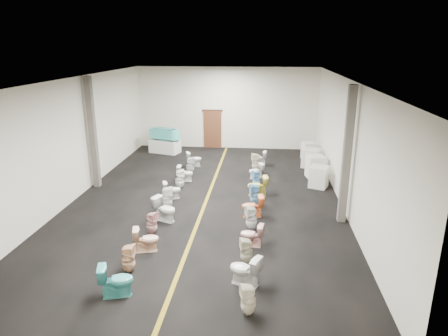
{
  "coord_description": "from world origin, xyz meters",
  "views": [
    {
      "loc": [
        2.09,
        -14.08,
        5.66
      ],
      "look_at": [
        0.56,
        1.0,
        0.95
      ],
      "focal_mm": 32.0,
      "sensor_mm": 36.0,
      "label": 1
    }
  ],
  "objects": [
    {
      "name": "toilet_right_1",
      "position": [
        1.73,
        -5.54,
        0.4
      ],
      "size": [
        0.91,
        0.73,
        0.81
      ],
      "primitive_type": "imported",
      "rotation": [
        0.0,
        0.0,
        -1.98
      ],
      "color": "silver",
      "rests_on": "floor"
    },
    {
      "name": "toilet_right_9",
      "position": [
        1.8,
        2.68,
        0.33
      ],
      "size": [
        0.74,
        0.6,
        0.66
      ],
      "primitive_type": "imported",
      "rotation": [
        0.0,
        0.0,
        -1.15
      ],
      "color": "white",
      "rests_on": "floor"
    },
    {
      "name": "bathtub",
      "position": [
        -3.25,
        6.57,
        1.07
      ],
      "size": [
        1.78,
        1.09,
        0.55
      ],
      "rotation": [
        0.0,
        0.0,
        -0.37
      ],
      "color": "#47CDC1",
      "rests_on": "display_table"
    },
    {
      "name": "toilet_right_3",
      "position": [
        1.83,
        -3.53,
        0.35
      ],
      "size": [
        0.73,
        0.49,
        0.69
      ],
      "primitive_type": "imported",
      "rotation": [
        0.0,
        0.0,
        -1.73
      ],
      "color": "#E6A9A2",
      "rests_on": "floor"
    },
    {
      "name": "appliance_crate_c",
      "position": [
        4.4,
        4.63,
        0.44
      ],
      "size": [
        1.03,
        1.03,
        0.89
      ],
      "primitive_type": "cube",
      "rotation": [
        0.0,
        0.0,
        -0.4
      ],
      "color": "silver",
      "rests_on": "floor"
    },
    {
      "name": "door_frame",
      "position": [
        -0.8,
        7.95,
        2.12
      ],
      "size": [
        1.15,
        0.08,
        0.1
      ],
      "primitive_type": "cube",
      "color": "#331C11",
      "rests_on": "back_door"
    },
    {
      "name": "toilet_right_0",
      "position": [
        1.87,
        -6.66,
        0.37
      ],
      "size": [
        0.43,
        0.42,
        0.74
      ],
      "primitive_type": "imported",
      "rotation": [
        0.0,
        0.0,
        -1.24
      ],
      "color": "beige",
      "rests_on": "floor"
    },
    {
      "name": "appliance_crate_a",
      "position": [
        4.4,
        1.79,
        0.44
      ],
      "size": [
        0.89,
        0.89,
        0.88
      ],
      "primitive_type": "cube",
      "rotation": [
        0.0,
        0.0,
        -0.38
      ],
      "color": "silver",
      "rests_on": "floor"
    },
    {
      "name": "toilet_right_10",
      "position": [
        1.78,
        3.69,
        0.43
      ],
      "size": [
        0.48,
        0.47,
        0.86
      ],
      "primitive_type": "imported",
      "rotation": [
        0.0,
        0.0,
        -1.33
      ],
      "color": "beige",
      "rests_on": "floor"
    },
    {
      "name": "toilet_left_2",
      "position": [
        -1.14,
        -4.14,
        0.36
      ],
      "size": [
        0.79,
        0.58,
        0.73
      ],
      "primitive_type": "imported",
      "rotation": [
        0.0,
        0.0,
        1.83
      ],
      "color": "beige",
      "rests_on": "floor"
    },
    {
      "name": "toilet_right_6",
      "position": [
        1.84,
        -0.46,
        0.41
      ],
      "size": [
        0.46,
        0.45,
        0.82
      ],
      "primitive_type": "imported",
      "rotation": [
        0.0,
        0.0,
        -1.3
      ],
      "color": "#70A7D5",
      "rests_on": "floor"
    },
    {
      "name": "toilet_left_4",
      "position": [
        -1.12,
        -2.07,
        0.41
      ],
      "size": [
        0.92,
        0.73,
        0.82
      ],
      "primitive_type": "imported",
      "rotation": [
        0.0,
        0.0,
        1.17
      ],
      "color": "silver",
      "rests_on": "floor"
    },
    {
      "name": "toilet_right_2",
      "position": [
        1.73,
        -4.54,
        0.37
      ],
      "size": [
        0.42,
        0.41,
        0.74
      ],
      "primitive_type": "imported",
      "rotation": [
        0.0,
        0.0,
        -1.29
      ],
      "color": "beige",
      "rests_on": "floor"
    },
    {
      "name": "appliance_crate_d",
      "position": [
        4.4,
        6.01,
        0.44
      ],
      "size": [
        0.76,
        0.76,
        0.88
      ],
      "primitive_type": "cube",
      "rotation": [
        0.0,
        0.0,
        0.28
      ],
      "color": "silver",
      "rests_on": "floor"
    },
    {
      "name": "toilet_left_10",
      "position": [
        -1.22,
        4.13,
        0.37
      ],
      "size": [
        0.82,
        0.64,
        0.74
      ],
      "primitive_type": "imported",
      "rotation": [
        0.0,
        0.0,
        1.94
      ],
      "color": "white",
      "rests_on": "floor"
    },
    {
      "name": "wall_left",
      "position": [
        -5.0,
        0.0,
        2.25
      ],
      "size": [
        0.0,
        16.0,
        16.0
      ],
      "primitive_type": "plane",
      "rotation": [
        1.57,
        0.0,
        1.57
      ],
      "color": "beige",
      "rests_on": "ground"
    },
    {
      "name": "column_left",
      "position": [
        -4.75,
        1.0,
        2.25
      ],
      "size": [
        0.25,
        0.25,
        4.5
      ],
      "primitive_type": "cube",
      "color": "#59544C",
      "rests_on": "floor"
    },
    {
      "name": "toilet_left_8",
      "position": [
        -1.23,
        2.0,
        0.34
      ],
      "size": [
        0.67,
        0.39,
        0.69
      ],
      "primitive_type": "imported",
      "rotation": [
        0.0,
        0.0,
        1.57
      ],
      "color": "white",
      "rests_on": "floor"
    },
    {
      "name": "wall_front",
      "position": [
        0.0,
        -8.0,
        2.25
      ],
      "size": [
        10.0,
        0.0,
        10.0
      ],
      "primitive_type": "plane",
      "rotation": [
        -1.57,
        0.0,
        0.0
      ],
      "color": "beige",
      "rests_on": "ground"
    },
    {
      "name": "floor",
      "position": [
        0.0,
        0.0,
        0.0
      ],
      "size": [
        16.0,
        16.0,
        0.0
      ],
      "primitive_type": "plane",
      "color": "black",
      "rests_on": "ground"
    },
    {
      "name": "toilet_left_0",
      "position": [
        -1.23,
        -6.29,
        0.4
      ],
      "size": [
        0.88,
        0.65,
        0.81
      ],
      "primitive_type": "imported",
      "rotation": [
        0.0,
        0.0,
        1.85
      ],
      "color": "teal",
      "rests_on": "floor"
    },
    {
      "name": "ceiling",
      "position": [
        0.0,
        0.0,
        4.5
      ],
      "size": [
        16.0,
        16.0,
        0.0
      ],
      "primitive_type": "plane",
      "rotation": [
        3.14,
        0.0,
        0.0
      ],
      "color": "black",
      "rests_on": "ground"
    },
    {
      "name": "column_right",
      "position": [
        4.75,
        -1.5,
        2.25
      ],
      "size": [
        0.25,
        0.25,
        4.5
      ],
      "primitive_type": "cube",
      "color": "#59544C",
      "rests_on": "floor"
    },
    {
      "name": "toilet_right_7",
      "position": [
        1.91,
        0.56,
        0.4
      ],
      "size": [
        0.83,
        0.54,
        0.8
      ],
      "primitive_type": "imported",
      "rotation": [
        0.0,
        0.0,
        -1.44
      ],
      "color": "#E6D855",
      "rests_on": "floor"
    },
    {
      "name": "wall_back",
      "position": [
        0.0,
        8.0,
        2.25
      ],
      "size": [
        10.0,
        0.0,
        10.0
      ],
      "primitive_type": "plane",
      "rotation": [
        1.57,
        0.0,
        0.0
      ],
      "color": "beige",
      "rests_on": "ground"
    },
    {
      "name": "back_door",
      "position": [
        -0.8,
        7.94,
        1.05
      ],
      "size": [
        1.0,
        0.1,
        2.1
      ],
      "primitive_type": "cube",
      "color": "#562D19",
      "rests_on": "floor"
    },
    {
      "name": "display_table",
      "position": [
        -3.25,
        6.57,
        0.35
      ],
      "size": [
        1.75,
        1.22,
        0.71
      ],
      "primitive_type": "cube",
      "rotation": [
        0.0,
        0.0,
        -0.29
      ],
      "color": "white",
      "rests_on": "floor"
    },
    {
      "name": "toilet_left_7",
      "position": [
        -1.26,
        1.04,
        0.4
      ],
      "size": [
        0.46,
        0.46,
        0.8
      ],
      "primitive_type": "imported",
      "rotation": [
        0.0,
        0.0,
        1.88
      ],
      "color": "white",
      "rests_on": "floor"
    },
    {
      "name": "toilet_left_1",
      "position": [
        -1.29,
        -5.26,
        0.39
      ],
      "size": [
        0.36,
        0.35,
        0.77
      ],
      "primitive_type": "imported",
      "rotation": [
        0.0,
        0.0,
        1.57
      ],
      "color": "#E5B38A",
      "rests_on": "floor"
    },
    {
      "name": "wall_right",
      "position": [
        5.0,
        0.0,
        2.25
      ],
      "size": [
        0.0,
        16.0,
        16.0
      ],
      "primitive_type": "plane",
      "rotation": [
        1.57,
        0.0,
        -1.57
      ],
      "color": "beige",
      "rests_on": "ground"
    },
    {
      "name": "toilet_left_9",
      "position": [
        -1.2,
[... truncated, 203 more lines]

